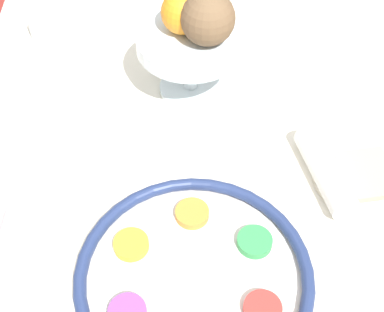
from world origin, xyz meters
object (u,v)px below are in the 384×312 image
(coconut, at_px, (208,18))
(cup_mid, at_px, (46,131))
(bread_plate, at_px, (362,177))
(fruit_stand, at_px, (190,47))
(orange_fruit, at_px, (183,12))
(wine_glass, at_px, (18,214))
(cup_near, at_px, (46,25))
(napkin_roll, at_px, (325,171))
(seder_plate, at_px, (194,276))

(coconut, relative_size, cup_mid, 1.33)
(bread_plate, height_order, cup_mid, cup_mid)
(fruit_stand, height_order, bread_plate, fruit_stand)
(cup_mid, bearing_deg, orange_fruit, -59.47)
(wine_glass, bearing_deg, cup_mid, 3.29)
(wine_glass, height_order, fruit_stand, wine_glass)
(cup_mid, bearing_deg, cup_near, 8.57)
(orange_fruit, distance_m, bread_plate, 0.43)
(wine_glass, distance_m, napkin_roll, 0.50)
(orange_fruit, bearing_deg, napkin_roll, -136.32)
(fruit_stand, bearing_deg, napkin_roll, -136.62)
(seder_plate, height_order, wine_glass, wine_glass)
(seder_plate, distance_m, bread_plate, 0.35)
(seder_plate, relative_size, bread_plate, 2.08)
(fruit_stand, height_order, napkin_roll, fruit_stand)
(wine_glass, distance_m, bread_plate, 0.56)
(fruit_stand, xyz_separation_m, cup_mid, (-0.14, 0.26, -0.08))
(napkin_roll, bearing_deg, cup_near, 52.04)
(seder_plate, xyz_separation_m, bread_plate, (0.18, -0.29, -0.01))
(wine_glass, xyz_separation_m, cup_near, (0.55, 0.06, -0.08))
(orange_fruit, bearing_deg, wine_glass, 148.41)
(wine_glass, distance_m, coconut, 0.45)
(coconut, bearing_deg, napkin_roll, -138.20)
(cup_near, bearing_deg, coconut, -120.45)
(orange_fruit, height_order, cup_near, orange_fruit)
(cup_near, xyz_separation_m, cup_mid, (-0.31, -0.05, 0.00))
(fruit_stand, bearing_deg, orange_fruit, 49.20)
(napkin_roll, bearing_deg, orange_fruit, 43.68)
(wine_glass, height_order, bread_plate, wine_glass)
(coconut, height_order, cup_mid, coconut)
(seder_plate, distance_m, coconut, 0.44)
(bread_plate, distance_m, napkin_roll, 0.07)
(seder_plate, xyz_separation_m, coconut, (0.40, -0.03, 0.17))
(coconut, distance_m, cup_near, 0.42)
(orange_fruit, distance_m, cup_near, 0.37)
(bread_plate, bearing_deg, seder_plate, 121.98)
(bread_plate, bearing_deg, cup_mid, 79.40)
(cup_near, bearing_deg, bread_plate, -124.92)
(seder_plate, relative_size, wine_glass, 2.30)
(wine_glass, bearing_deg, cup_near, 6.32)
(orange_fruit, relative_size, cup_mid, 1.08)
(coconut, relative_size, napkin_roll, 0.54)
(orange_fruit, bearing_deg, seder_plate, -178.90)
(wine_glass, relative_size, bread_plate, 0.90)
(bread_plate, height_order, napkin_roll, napkin_roll)
(orange_fruit, xyz_separation_m, coconut, (-0.03, -0.04, 0.01))
(wine_glass, distance_m, cup_near, 0.56)
(napkin_roll, bearing_deg, wine_glass, 105.99)
(napkin_roll, distance_m, cup_near, 0.68)
(wine_glass, bearing_deg, seder_plate, -101.81)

